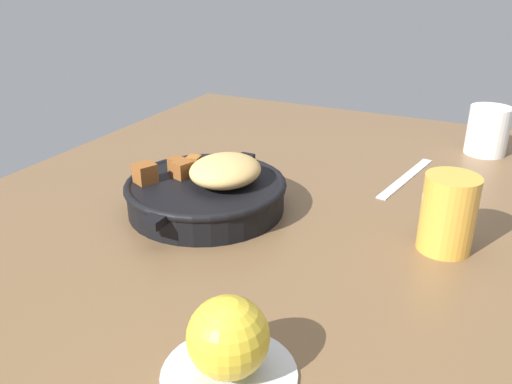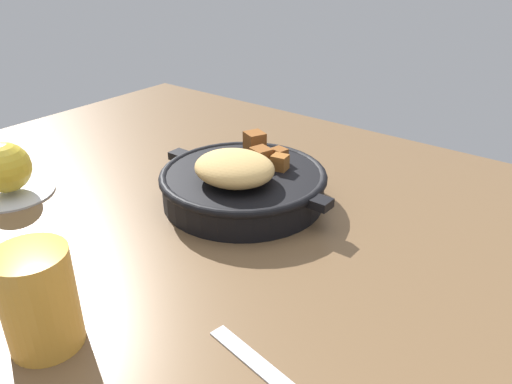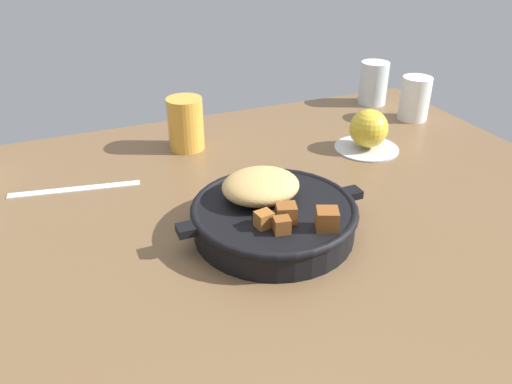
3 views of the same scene
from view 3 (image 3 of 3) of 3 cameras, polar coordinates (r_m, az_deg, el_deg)
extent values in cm
cube|color=brown|center=(76.32, -2.00, -3.74)|extent=(118.75, 85.44, 2.40)
cylinder|color=black|center=(71.31, 2.03, -3.12)|extent=(22.63, 22.63, 4.37)
torus|color=black|center=(70.34, 2.05, -1.86)|extent=(23.37, 23.37, 1.20)
cube|color=black|center=(75.93, 10.68, -0.14)|extent=(2.64, 2.40, 1.20)
cube|color=black|center=(67.00, -7.77, -4.22)|extent=(2.64, 2.40, 1.20)
ellipsoid|color=tan|center=(71.12, 0.53, 0.69)|extent=(11.11, 9.87, 3.94)
cube|color=#935623|center=(65.22, 0.74, -3.13)|extent=(2.43, 2.25, 2.14)
cube|color=brown|center=(66.45, 3.41, -2.38)|extent=(3.23, 3.07, 2.41)
cube|color=brown|center=(64.29, 2.93, -3.74)|extent=(2.36, 2.15, 2.07)
cube|color=brown|center=(65.32, 8.00, -3.06)|extent=(3.62, 3.56, 2.79)
cylinder|color=#B7BABF|center=(99.62, 12.31, 4.92)|extent=(12.22, 12.22, 0.60)
sphere|color=gold|center=(98.10, 12.56, 7.00)|extent=(7.24, 7.24, 7.24)
cube|color=silver|center=(88.21, -19.69, 0.34)|extent=(20.82, 5.19, 0.36)
cylinder|color=silver|center=(123.11, 13.07, 11.86)|extent=(6.47, 6.47, 9.69)
cylinder|color=white|center=(115.65, 17.43, 10.01)|extent=(6.26, 6.26, 9.23)
cylinder|color=gold|center=(96.89, -7.90, 7.61)|extent=(6.71, 6.71, 9.90)
camera|label=1|loc=(1.25, 22.28, 24.48)|focal=36.98mm
camera|label=2|loc=(1.05, -33.41, 21.48)|focal=35.54mm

